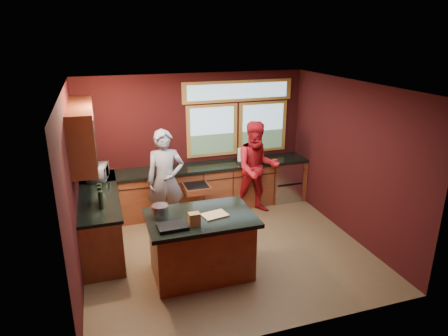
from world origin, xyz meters
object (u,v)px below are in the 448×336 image
island (201,245)px  person_grey (166,180)px  cutting_board (215,215)px  person_red (257,168)px  stock_pot (160,211)px

island → person_grey: size_ratio=0.84×
island → cutting_board: cutting_board is taller
person_grey → person_red: bearing=10.2°
person_grey → cutting_board: bearing=-69.8°
stock_pot → person_red: bearing=36.9°
person_grey → stock_pot: person_grey is taller
island → stock_pot: 0.80m
island → stock_pot: (-0.55, 0.15, 0.56)m
person_red → stock_pot: (-2.14, -1.61, 0.11)m
island → stock_pot: bearing=164.7°
island → cutting_board: 0.52m
person_red → person_grey: bearing=-170.0°
cutting_board → stock_pot: stock_pot is taller
person_red → stock_pot: person_red is taller
person_grey → stock_pot: (-0.33, -1.48, 0.11)m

